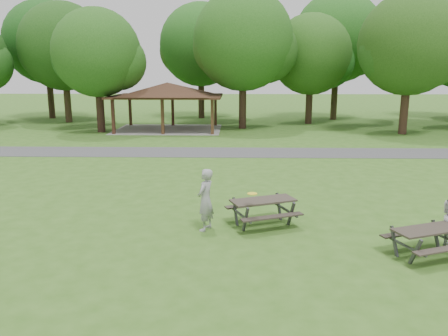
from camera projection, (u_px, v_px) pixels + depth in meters
The scene contains 15 objects.
ground at pixel (183, 247), 11.78m from camera, with size 160.00×160.00×0.00m, color #34601B.
asphalt_path at pixel (211, 152), 25.44m from camera, with size 120.00×3.20×0.02m, color #414144.
pavilion at pixel (167, 91), 34.63m from camera, with size 8.60×7.01×3.76m.
tree_row_c at pixel (65, 49), 39.02m from camera, with size 8.19×7.80×10.67m.
tree_row_d at pixel (98, 56), 32.72m from camera, with size 6.93×6.60×9.27m.
tree_row_e at pixel (244, 43), 34.67m from camera, with size 8.40×8.00×11.02m.
tree_row_f at pixel (312, 57), 38.15m from camera, with size 7.35×7.00×9.55m.
tree_row_g at pixel (411, 47), 31.55m from camera, with size 7.77×7.40×10.25m.
tree_deep_a at pixel (47, 45), 42.38m from camera, with size 8.40×8.00×11.38m.
tree_deep_b at pixel (202, 47), 42.55m from camera, with size 8.40×8.00×11.13m.
tree_deep_c at pixel (338, 41), 41.14m from camera, with size 8.82×8.40×11.90m.
picnic_table_middle at pixel (263, 206), 13.32m from camera, with size 2.39×2.17×0.85m.
picnic_table_far at pixel (427, 235), 11.07m from camera, with size 2.16×1.96×0.77m.
frisbee_in_flight at pixel (252, 194), 12.54m from camera, with size 0.37×0.37×0.02m.
frisbee_thrower at pixel (205, 200), 12.85m from camera, with size 0.68×0.45×1.87m, color #939395.
Camera 1 is at (1.38, -11.00, 4.65)m, focal length 35.00 mm.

